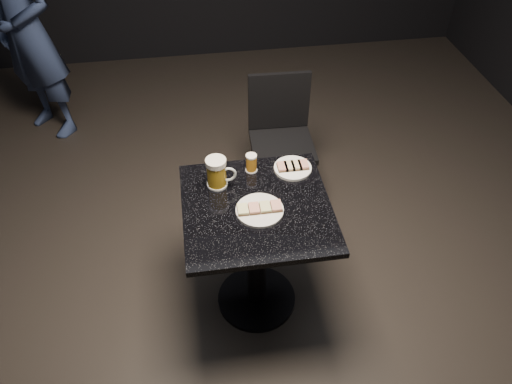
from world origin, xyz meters
TOP-DOWN VIEW (x-y plane):
  - floor at (0.00, 0.00)m, footprint 6.00×6.00m
  - plate_large at (0.01, -0.04)m, footprint 0.22×0.22m
  - plate_small at (0.22, 0.24)m, footprint 0.19×0.19m
  - patron at (-1.36, 1.93)m, footprint 0.71×0.69m
  - table at (0.00, 0.00)m, footprint 0.70×0.70m
  - beer_mug at (-0.17, 0.17)m, footprint 0.15×0.10m
  - beer_tumbler at (0.01, 0.26)m, footprint 0.06×0.06m
  - chair at (0.29, 0.88)m, footprint 0.40×0.40m
  - canapes_on_plate_large at (0.01, -0.04)m, footprint 0.21×0.07m
  - canapes_on_plate_small at (0.22, 0.24)m, footprint 0.16×0.07m

SIDE VIEW (x-z plane):
  - floor at x=0.00m, z-range 0.00..0.00m
  - chair at x=0.29m, z-range 0.07..0.93m
  - table at x=0.00m, z-range 0.13..0.88m
  - plate_large at x=0.01m, z-range 0.75..0.76m
  - plate_small at x=0.22m, z-range 0.75..0.76m
  - canapes_on_plate_large at x=0.01m, z-range 0.76..0.78m
  - canapes_on_plate_small at x=0.22m, z-range 0.76..0.78m
  - beer_tumbler at x=0.01m, z-range 0.75..0.85m
  - patron at x=-1.36m, z-range 0.00..1.65m
  - beer_mug at x=-0.17m, z-range 0.75..0.91m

